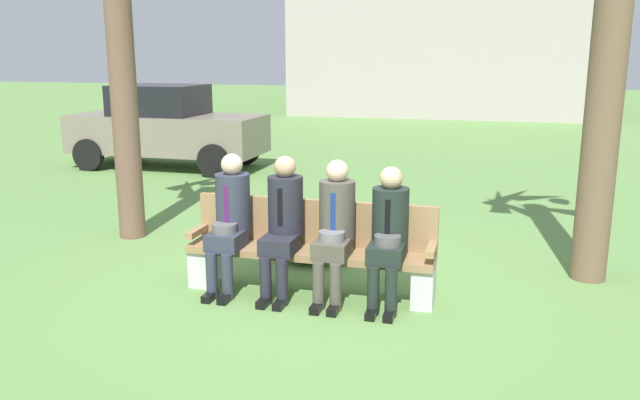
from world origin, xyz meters
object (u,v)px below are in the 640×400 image
Objects in this scene: shrub_near_bench at (313,236)px; seated_man_leftmost at (230,216)px; seated_man_centerleft at (283,219)px; park_bench at (311,248)px; parked_car_near at (166,127)px; seated_man_centerright at (335,224)px; seated_man_rightmost at (388,230)px.

seated_man_leftmost is at bearing -115.36° from shrub_near_bench.
seated_man_leftmost is 1.00× the size of seated_man_centerleft.
park_bench is at bearing 9.47° from seated_man_leftmost.
park_bench is 0.62× the size of parked_car_near.
seated_man_centerright is at bearing -0.07° from seated_man_leftmost.
seated_man_rightmost is (1.02, -0.01, -0.03)m from seated_man_centerleft.
parked_car_near reaches higher than park_bench.
seated_man_rightmost is at bearing -47.99° from parked_car_near.
seated_man_centerright reaches higher than shrub_near_bench.
seated_man_centerleft reaches higher than seated_man_leftmost.
seated_man_leftmost is at bearing 179.93° from seated_man_centerright.
seated_man_leftmost is 0.34× the size of parked_car_near.
seated_man_centerleft is 7.67m from parked_car_near.
park_bench reaches higher than shrub_near_bench.
shrub_near_bench is at bearing 132.93° from seated_man_rightmost.
shrub_near_bench is (-0.02, 1.11, -0.47)m from seated_man_centerleft.
seated_man_rightmost is at bearing -9.97° from park_bench.
seated_man_leftmost is 1.04× the size of seated_man_rightmost.
seated_man_centerright reaches higher than seated_man_rightmost.
park_bench is at bearing 170.03° from seated_man_rightmost.
seated_man_rightmost is (1.57, -0.01, -0.03)m from seated_man_leftmost.
seated_man_centerright is 0.51m from seated_man_rightmost.
shrub_near_bench is at bearing 104.91° from park_bench.
seated_man_centerleft is 1.20m from shrub_near_bench.
seated_man_centerleft is at bearing 179.37° from seated_man_rightmost.
shrub_near_bench is at bearing 115.51° from seated_man_centerright.
seated_man_centerleft reaches higher than park_bench.
park_bench is 0.42m from seated_man_centerleft.
seated_man_centerright is 0.34× the size of parked_car_near.
seated_man_centerright is 1.32m from shrub_near_bench.
seated_man_centerleft is at bearing -53.61° from parked_car_near.
parked_car_near is (-4.79, 6.05, 0.40)m from park_bench.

